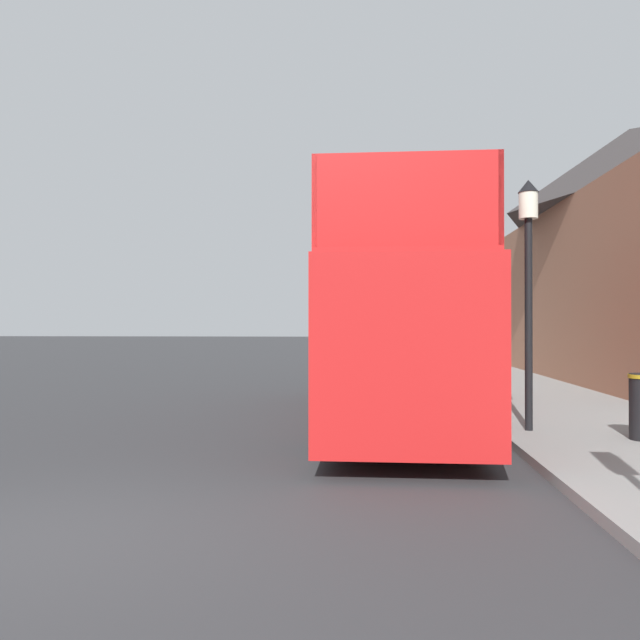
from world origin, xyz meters
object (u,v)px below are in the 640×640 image
(parked_car_ahead_of_bus, at_px, (400,361))
(lamp_post_second, at_px, (453,276))
(lamp_post_nearest, at_px, (528,256))
(tour_bus, at_px, (394,329))

(parked_car_ahead_of_bus, relative_size, lamp_post_second, 0.90)
(lamp_post_nearest, bearing_deg, lamp_post_second, 90.86)
(parked_car_ahead_of_bus, height_order, lamp_post_nearest, lamp_post_nearest)
(lamp_post_second, bearing_deg, parked_car_ahead_of_bus, 131.98)
(parked_car_ahead_of_bus, bearing_deg, lamp_post_second, -47.93)
(parked_car_ahead_of_bus, bearing_deg, tour_bus, -93.68)
(tour_bus, bearing_deg, parked_car_ahead_of_bus, 86.92)
(lamp_post_nearest, height_order, lamp_post_second, lamp_post_second)
(tour_bus, relative_size, parked_car_ahead_of_bus, 2.27)
(parked_car_ahead_of_bus, xyz_separation_m, lamp_post_second, (1.53, -1.70, 2.73))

